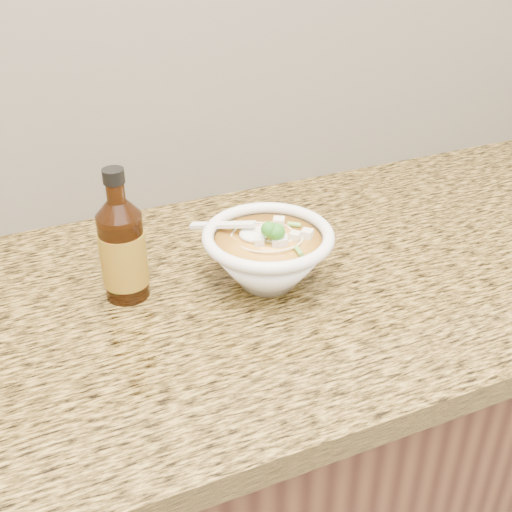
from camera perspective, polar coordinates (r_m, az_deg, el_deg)
name	(u,v)px	position (r m, az deg, el deg)	size (l,w,h in m)	color
cabinet	(204,496)	(1.31, -4.63, -20.47)	(4.00, 0.65, 0.86)	black
counter_slab	(192,305)	(1.00, -5.73, -4.36)	(4.00, 0.68, 0.04)	olive
soup_bowl	(268,256)	(0.98, 1.06, 0.02)	(0.20, 0.20, 0.11)	white
hot_sauce_bottle	(123,250)	(0.96, -11.75, 0.49)	(0.07, 0.07, 0.21)	#351707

